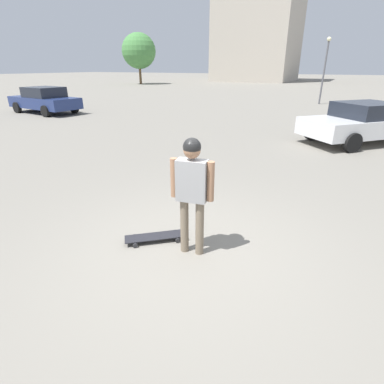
{
  "coord_description": "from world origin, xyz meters",
  "views": [
    {
      "loc": [
        3.28,
        1.73,
        2.51
      ],
      "look_at": [
        0.0,
        0.0,
        0.95
      ],
      "focal_mm": 28.0,
      "sensor_mm": 36.0,
      "label": 1
    }
  ],
  "objects_px": {
    "car_parked_near": "(363,122)",
    "car_parked_far": "(44,100)",
    "person": "(192,184)",
    "skateboard": "(156,237)"
  },
  "relations": [
    {
      "from": "car_parked_near",
      "to": "car_parked_far",
      "type": "height_order",
      "value": "car_parked_far"
    },
    {
      "from": "person",
      "to": "car_parked_near",
      "type": "height_order",
      "value": "person"
    },
    {
      "from": "person",
      "to": "car_parked_near",
      "type": "relative_size",
      "value": 0.39
    },
    {
      "from": "person",
      "to": "car_parked_far",
      "type": "relative_size",
      "value": 0.36
    },
    {
      "from": "car_parked_far",
      "to": "car_parked_near",
      "type": "bearing_deg",
      "value": -173.68
    },
    {
      "from": "skateboard",
      "to": "car_parked_near",
      "type": "height_order",
      "value": "car_parked_near"
    },
    {
      "from": "person",
      "to": "skateboard",
      "type": "relative_size",
      "value": 1.93
    },
    {
      "from": "person",
      "to": "car_parked_near",
      "type": "distance_m",
      "value": 9.02
    },
    {
      "from": "person",
      "to": "car_parked_far",
      "type": "distance_m",
      "value": 16.43
    },
    {
      "from": "car_parked_near",
      "to": "car_parked_far",
      "type": "bearing_deg",
      "value": -45.91
    }
  ]
}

